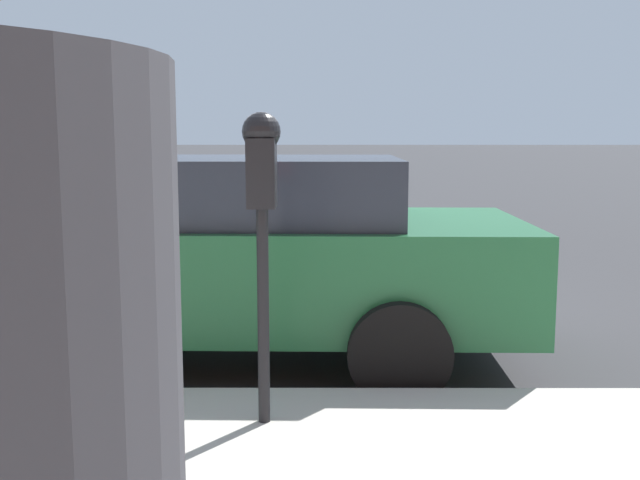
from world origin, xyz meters
The scene contains 3 objects.
ground_plane centered at (0.00, 0.00, 0.00)m, with size 220.00×220.00×0.00m, color #333335.
parking_meter centered at (-2.71, 0.05, 1.38)m, with size 0.21×0.19×1.58m.
car_green centered at (-1.04, 0.75, 0.79)m, with size 2.09×4.99×1.48m.
Camera 1 is at (-6.40, -0.25, 1.64)m, focal length 42.00 mm.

